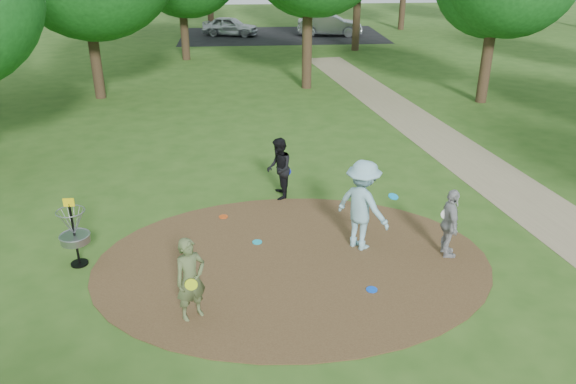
{
  "coord_description": "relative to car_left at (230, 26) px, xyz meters",
  "views": [
    {
      "loc": [
        -0.95,
        -10.19,
        6.32
      ],
      "look_at": [
        0.0,
        1.2,
        1.1
      ],
      "focal_mm": 35.0,
      "sensor_mm": 36.0,
      "label": 1
    }
  ],
  "objects": [
    {
      "name": "player_walking_with_disc",
      "position": [
        1.55,
        -26.8,
        0.17
      ],
      "size": [
        0.64,
        0.8,
        1.63
      ],
      "color": "black",
      "rests_on": "ground"
    },
    {
      "name": "player_observer_with_disc",
      "position": [
        -0.36,
        -31.8,
        0.15
      ],
      "size": [
        0.7,
        0.64,
        1.6
      ],
      "color": "#536138",
      "rests_on": "ground"
    },
    {
      "name": "player_waiting_with_disc",
      "position": [
        4.95,
        -30.08,
        0.13
      ],
      "size": [
        0.46,
        0.94,
        1.56
      ],
      "color": "#9B9B9E",
      "rests_on": "ground"
    },
    {
      "name": "disc_golf_basket",
      "position": [
        -2.89,
        -29.79,
        0.22
      ],
      "size": [
        0.63,
        0.63,
        1.54
      ],
      "color": "black",
      "rests_on": "ground"
    },
    {
      "name": "disc_ground_red",
      "position": [
        0.1,
        -27.88,
        -0.62
      ],
      "size": [
        0.22,
        0.22,
        0.02
      ],
      "primitive_type": "cylinder",
      "color": "#CC4614",
      "rests_on": "dirt_clearing"
    },
    {
      "name": "footpath",
      "position": [
        8.11,
        -28.09,
        -0.64
      ],
      "size": [
        7.55,
        39.89,
        0.01
      ],
      "primitive_type": "cube",
      "rotation": [
        0.0,
        0.0,
        0.14
      ],
      "color": "#8C7A5B",
      "rests_on": "ground"
    },
    {
      "name": "car_right",
      "position": [
        6.89,
        -0.56,
        0.08
      ],
      "size": [
        4.62,
        2.14,
        1.47
      ],
      "primitive_type": "imported",
      "rotation": [
        0.0,
        0.0,
        1.43
      ],
      "color": "#95969C",
      "rests_on": "ground"
    },
    {
      "name": "car_left",
      "position": [
        0.0,
        0.0,
        0.0
      ],
      "size": [
        4.09,
        2.56,
        1.3
      ],
      "primitive_type": "imported",
      "rotation": [
        0.0,
        0.0,
        1.28
      ],
      "color": "#B7BDC0",
      "rests_on": "ground"
    },
    {
      "name": "disc_ground_cyan",
      "position": [
        0.88,
        -29.21,
        -0.62
      ],
      "size": [
        0.22,
        0.22,
        0.02
      ],
      "primitive_type": "cylinder",
      "color": "#18AAC4",
      "rests_on": "dirt_clearing"
    },
    {
      "name": "parking_lot",
      "position": [
        3.61,
        -0.09,
        -0.65
      ],
      "size": [
        14.0,
        8.0,
        0.01
      ],
      "primitive_type": "cube",
      "color": "black",
      "rests_on": "ground"
    },
    {
      "name": "disc_ground_blue",
      "position": [
        3.05,
        -31.27,
        -0.62
      ],
      "size": [
        0.22,
        0.22,
        0.02
      ],
      "primitive_type": "cylinder",
      "color": "blue",
      "rests_on": "dirt_clearing"
    },
    {
      "name": "player_throwing_with_disc",
      "position": [
        3.17,
        -29.55,
        0.38
      ],
      "size": [
        1.55,
        1.5,
        2.05
      ],
      "color": "#8BBFCF",
      "rests_on": "ground"
    },
    {
      "name": "ground",
      "position": [
        1.61,
        -30.09,
        -0.65
      ],
      "size": [
        100.0,
        100.0,
        0.0
      ],
      "primitive_type": "plane",
      "color": "#2D5119",
      "rests_on": "ground"
    },
    {
      "name": "dirt_clearing",
      "position": [
        1.61,
        -30.09,
        -0.64
      ],
      "size": [
        8.4,
        8.4,
        0.02
      ],
      "primitive_type": "cylinder",
      "color": "#47301C",
      "rests_on": "ground"
    }
  ]
}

